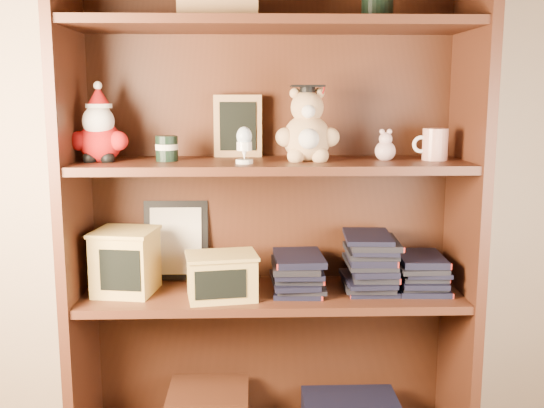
{
  "coord_description": "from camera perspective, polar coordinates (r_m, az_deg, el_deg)",
  "views": [
    {
      "loc": [
        -0.12,
        -0.56,
        1.15
      ],
      "look_at": [
        -0.06,
        1.3,
        0.82
      ],
      "focal_mm": 42.0,
      "sensor_mm": 36.0,
      "label": 1
    }
  ],
  "objects": [
    {
      "name": "shelf_upper",
      "position": [
        1.88,
        -0.0,
        3.53
      ],
      "size": [
        1.14,
        0.33,
        0.02
      ],
      "color": "#452113",
      "rests_on": "ground"
    },
    {
      "name": "grad_teddy_bear",
      "position": [
        1.87,
        3.17,
        6.51
      ],
      "size": [
        0.19,
        0.16,
        0.23
      ],
      "color": "tan",
      "rests_on": "shelf_upper"
    },
    {
      "name": "chalkboard_plaque",
      "position": [
        1.99,
        -3.07,
        6.9
      ],
      "size": [
        0.15,
        0.08,
        0.19
      ],
      "color": "#9E7547",
      "rests_on": "shelf_upper"
    },
    {
      "name": "book_stack_left",
      "position": [
        1.95,
        2.34,
        -6.19
      ],
      "size": [
        0.14,
        0.2,
        0.11
      ],
      "color": "black",
      "rests_on": "shelf_lower"
    },
    {
      "name": "shelf_lower",
      "position": [
        1.97,
        -0.0,
        -8.14
      ],
      "size": [
        1.14,
        0.33,
        0.02
      ],
      "color": "#452113",
      "rests_on": "ground"
    },
    {
      "name": "teachers_tin",
      "position": [
        1.89,
        -9.41,
        4.96
      ],
      "size": [
        0.07,
        0.07,
        0.07
      ],
      "color": "black",
      "rests_on": "shelf_upper"
    },
    {
      "name": "pink_figurine",
      "position": [
        1.92,
        10.12,
        4.95
      ],
      "size": [
        0.06,
        0.06,
        0.1
      ],
      "color": "#D1A6A1",
      "rests_on": "shelf_upper"
    },
    {
      "name": "santa_plush",
      "position": [
        1.92,
        -15.21,
        6.27
      ],
      "size": [
        0.17,
        0.12,
        0.24
      ],
      "color": "#A50F0F",
      "rests_on": "shelf_upper"
    },
    {
      "name": "pencils_box",
      "position": [
        1.88,
        -4.53,
        -6.44
      ],
      "size": [
        0.22,
        0.18,
        0.13
      ],
      "color": "tan",
      "rests_on": "shelf_lower"
    },
    {
      "name": "egg_cup",
      "position": [
        1.8,
        -2.5,
        5.42
      ],
      "size": [
        0.05,
        0.05,
        0.1
      ],
      "color": "white",
      "rests_on": "shelf_upper"
    },
    {
      "name": "certificate_frame",
      "position": [
        2.07,
        -8.59,
        -3.25
      ],
      "size": [
        0.2,
        0.05,
        0.26
      ],
      "color": "black",
      "rests_on": "shelf_lower"
    },
    {
      "name": "treats_box",
      "position": [
        1.97,
        -12.98,
        -5.0
      ],
      "size": [
        0.2,
        0.2,
        0.19
      ],
      "color": "tan",
      "rests_on": "shelf_lower"
    },
    {
      "name": "teacher_mug",
      "position": [
        1.95,
        14.35,
        5.2
      ],
      "size": [
        0.11,
        0.08,
        0.09
      ],
      "color": "silver",
      "rests_on": "shelf_upper"
    },
    {
      "name": "bookcase",
      "position": [
        1.95,
        -0.12,
        -0.93
      ],
      "size": [
        1.2,
        0.35,
        1.6
      ],
      "color": "#452113",
      "rests_on": "ground"
    },
    {
      "name": "book_stack_mid",
      "position": [
        1.97,
        8.71,
        -5.17
      ],
      "size": [
        0.14,
        0.2,
        0.18
      ],
      "color": "black",
      "rests_on": "shelf_lower"
    },
    {
      "name": "book_stack_right",
      "position": [
        2.01,
        13.13,
        -5.94
      ],
      "size": [
        0.14,
        0.2,
        0.11
      ],
      "color": "black",
      "rests_on": "shelf_lower"
    }
  ]
}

